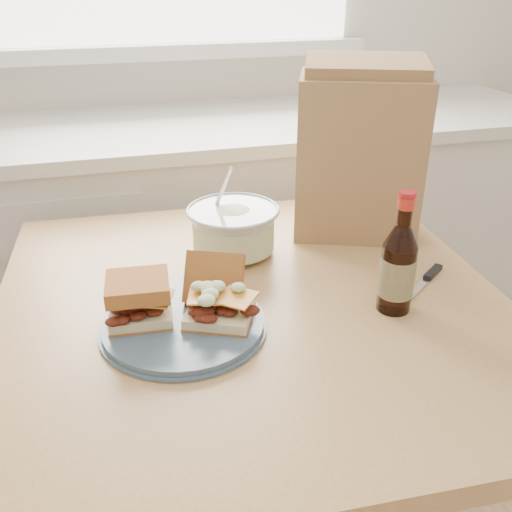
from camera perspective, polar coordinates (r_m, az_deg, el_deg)
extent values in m
cube|color=silver|center=(2.08, -5.03, 0.06)|extent=(2.40, 0.60, 0.90)
cube|color=silver|center=(1.91, -5.61, 12.68)|extent=(2.50, 0.64, 0.04)
cube|color=tan|center=(1.12, -0.29, -5.40)|extent=(1.03, 1.03, 0.04)
cube|color=tan|center=(1.71, -18.15, -10.62)|extent=(0.07, 0.07, 0.77)
cube|color=tan|center=(1.81, 10.48, -7.30)|extent=(0.07, 0.07, 0.77)
cylinder|color=#455A6F|center=(1.03, -7.28, -6.82)|extent=(0.29, 0.29, 0.02)
cube|color=beige|center=(1.04, -11.47, -5.66)|extent=(0.12, 0.11, 0.02)
cube|color=orange|center=(1.02, -11.64, -4.06)|extent=(0.07, 0.07, 0.00)
cube|color=#AA6E2D|center=(1.01, -11.76, -3.01)|extent=(0.12, 0.11, 0.03)
cube|color=beige|center=(1.02, -3.65, -5.75)|extent=(0.15, 0.14, 0.02)
cube|color=orange|center=(1.00, -3.71, -4.05)|extent=(0.09, 0.09, 0.00)
cube|color=#AA6E2D|center=(1.06, -4.22, -2.25)|extent=(0.13, 0.11, 0.10)
cone|color=#AFBDBB|center=(1.27, -2.28, 2.48)|extent=(0.20, 0.20, 0.10)
cylinder|color=white|center=(1.27, -2.27, 2.28)|extent=(0.18, 0.18, 0.07)
torus|color=#AFBDBB|center=(1.25, -2.32, 4.64)|extent=(0.21, 0.21, 0.01)
cylinder|color=silver|center=(1.26, -3.48, 6.41)|extent=(0.04, 0.08, 0.14)
cylinder|color=black|center=(1.08, 13.86, -2.16)|extent=(0.06, 0.06, 0.13)
cone|color=black|center=(1.04, 14.39, 1.96)|extent=(0.06, 0.06, 0.04)
cylinder|color=black|center=(1.02, 14.69, 4.39)|extent=(0.03, 0.03, 0.06)
cylinder|color=red|center=(1.02, 14.80, 5.20)|extent=(0.03, 0.03, 0.02)
cylinder|color=#B12029|center=(1.01, 14.90, 6.05)|extent=(0.03, 0.03, 0.01)
cylinder|color=#384120|center=(1.08, 13.89, -1.93)|extent=(0.07, 0.07, 0.08)
cube|color=silver|center=(1.19, 15.91, -3.10)|extent=(0.10, 0.08, 0.00)
cube|color=black|center=(1.25, 17.27, -1.56)|extent=(0.06, 0.05, 0.01)
cube|color=#A77F50|center=(1.35, 10.24, 9.69)|extent=(0.33, 0.27, 0.37)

